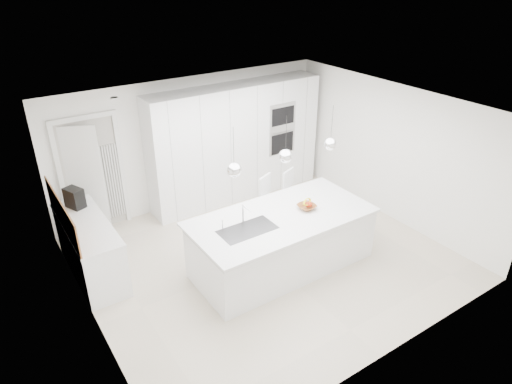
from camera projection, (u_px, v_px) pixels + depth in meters
floor at (266, 258)px, 7.49m from camera, size 5.50×5.50×0.00m
wall_back at (193, 142)px, 8.77m from camera, size 5.50×0.00×5.50m
wall_left at (83, 248)px, 5.56m from camera, size 0.00×5.00×5.00m
ceiling at (268, 111)px, 6.35m from camera, size 5.50×5.50×0.00m
tall_cabinets at (236, 143)px, 8.99m from camera, size 3.60×0.60×2.30m
oven_stack at (282, 129)px, 9.11m from camera, size 0.62×0.04×1.05m
doorway_frame at (93, 177)px, 7.88m from camera, size 1.11×0.08×2.13m
hallway_door at (79, 182)px, 7.73m from camera, size 0.76×0.38×2.00m
radiator at (113, 182)px, 8.12m from camera, size 0.32×0.04×1.40m
left_base_cabinets at (90, 249)px, 6.97m from camera, size 0.60×1.80×0.86m
left_worktop at (85, 224)px, 6.77m from camera, size 0.62×1.82×0.04m
oak_backsplash at (62, 214)px, 6.50m from camera, size 0.02×1.80×0.50m
island_base at (283, 243)px, 7.12m from camera, size 2.80×1.20×0.86m
island_worktop at (281, 217)px, 6.95m from camera, size 2.84×1.40×0.04m
island_sink at (248, 234)px, 6.62m from camera, size 0.84×0.44×0.18m
island_tap at (243, 214)px, 6.69m from camera, size 0.02×0.02×0.30m
pendant_left at (234, 170)px, 6.03m from camera, size 0.20×0.20×0.20m
pendant_mid at (285, 156)px, 6.45m from camera, size 0.20×0.20×0.20m
pendant_right at (330, 144)px, 6.87m from camera, size 0.20×0.20×0.20m
fruit_bowl at (307, 207)px, 7.12m from camera, size 0.29×0.29×0.07m
espresso_machine at (74, 198)px, 7.12m from camera, size 0.29×0.35×0.32m
bar_stool_left at (269, 207)px, 7.93m from camera, size 0.52×0.59×1.08m
bar_stool_right at (292, 200)px, 8.20m from camera, size 0.50×0.58×1.05m
apple_a at (310, 204)px, 7.11m from camera, size 0.09×0.09×0.09m
apple_b at (307, 204)px, 7.12m from camera, size 0.08×0.08×0.08m
apple_c at (308, 205)px, 7.11m from camera, size 0.07×0.07×0.07m
apple_extra_3 at (309, 204)px, 7.14m from camera, size 0.07×0.07×0.07m
banana_bunch at (307, 202)px, 7.10m from camera, size 0.24×0.17×0.21m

